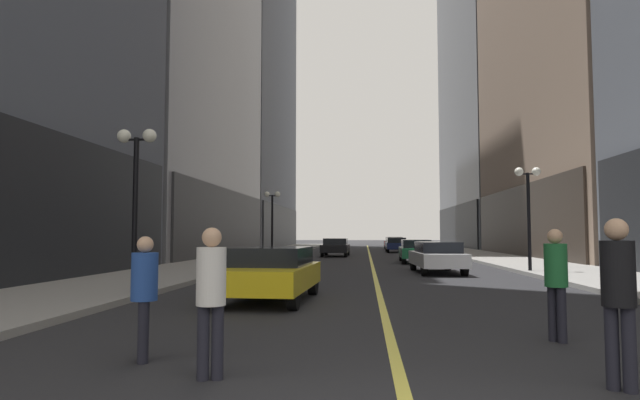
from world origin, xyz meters
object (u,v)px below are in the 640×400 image
at_px(pedestrian_in_blue_hoodie, 144,289).
at_px(car_yellow, 271,272).
at_px(car_white, 437,256).
at_px(street_lamp_right_mid, 528,195).
at_px(car_navy, 396,244).
at_px(car_red, 394,243).
at_px(car_green, 415,250).
at_px(street_lamp_left_far, 272,209).
at_px(pedestrian_in_white_shirt, 211,290).
at_px(car_black, 336,246).
at_px(pedestrian_in_black_coat, 618,289).
at_px(street_lamp_left_near, 136,173).
at_px(pedestrian_in_green_parka, 556,276).

bearing_deg(pedestrian_in_blue_hoodie, car_yellow, 84.91).
bearing_deg(car_white, street_lamp_right_mid, -3.71).
xyz_separation_m(car_navy, car_red, (0.33, 9.40, -0.00)).
xyz_separation_m(car_yellow, car_navy, (5.14, 34.59, 0.00)).
xyz_separation_m(car_green, street_lamp_left_far, (-8.92, 3.20, 2.54)).
relative_size(car_white, pedestrian_in_white_shirt, 2.72).
bearing_deg(car_black, street_lamp_right_mid, -61.48).
relative_size(car_black, pedestrian_in_white_shirt, 2.48).
distance_m(pedestrian_in_black_coat, street_lamp_left_near, 11.61).
distance_m(car_black, pedestrian_in_black_coat, 33.21).
bearing_deg(street_lamp_right_mid, car_red, 96.00).
xyz_separation_m(car_green, pedestrian_in_blue_hoodie, (-5.79, -23.81, 0.22)).
height_order(car_green, street_lamp_left_far, street_lamp_left_far).
distance_m(car_black, street_lamp_right_mid, 18.87).
bearing_deg(car_navy, street_lamp_right_mid, -81.06).
bearing_deg(street_lamp_left_near, street_lamp_left_far, 90.00).
xyz_separation_m(car_navy, pedestrian_in_white_shirt, (-4.59, -41.57, 0.29)).
bearing_deg(car_white, car_black, 107.77).
xyz_separation_m(car_white, pedestrian_in_blue_hoodie, (-5.93, -15.88, 0.22)).
distance_m(car_black, pedestrian_in_blue_hoodie, 32.07).
xyz_separation_m(car_black, car_red, (5.29, 18.17, -0.00)).
height_order(car_green, pedestrian_in_blue_hoodie, pedestrian_in_blue_hoodie).
bearing_deg(car_white, car_navy, 90.52).
bearing_deg(pedestrian_in_green_parka, pedestrian_in_white_shirt, -152.19).
distance_m(car_white, car_green, 7.94).
distance_m(car_green, street_lamp_right_mid, 9.40).
relative_size(pedestrian_in_black_coat, street_lamp_left_far, 0.41).
relative_size(car_yellow, car_white, 0.90).
distance_m(car_navy, car_red, 9.41).
bearing_deg(car_yellow, street_lamp_left_near, 174.96).
bearing_deg(street_lamp_left_near, pedestrian_in_white_shirt, -59.86).
bearing_deg(pedestrian_in_black_coat, car_red, 89.48).
height_order(car_white, car_navy, same).
xyz_separation_m(car_green, pedestrian_in_white_shirt, (-4.68, -24.55, 0.29)).
relative_size(car_red, pedestrian_in_green_parka, 2.41).
height_order(car_white, street_lamp_left_far, street_lamp_left_far).
bearing_deg(car_white, pedestrian_in_green_parka, -90.44).
xyz_separation_m(pedestrian_in_black_coat, street_lamp_left_far, (-8.70, 27.81, 2.18)).
relative_size(car_white, car_green, 1.04).
bearing_deg(car_yellow, pedestrian_in_green_parka, -40.53).
relative_size(pedestrian_in_blue_hoodie, street_lamp_left_near, 0.37).
bearing_deg(car_white, car_red, 89.83).
relative_size(pedestrian_in_green_parka, street_lamp_right_mid, 0.39).
relative_size(car_green, pedestrian_in_black_coat, 2.49).
bearing_deg(street_lamp_left_far, street_lamp_right_mid, -41.65).
distance_m(pedestrian_in_blue_hoodie, street_lamp_right_mid, 18.53).
bearing_deg(street_lamp_left_near, street_lamp_right_mid, 35.29).
distance_m(car_green, street_lamp_left_far, 9.81).
bearing_deg(pedestrian_in_black_coat, street_lamp_left_near, 139.75).
relative_size(pedestrian_in_white_shirt, street_lamp_left_far, 0.39).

